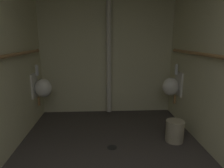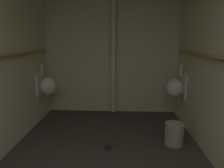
{
  "view_description": "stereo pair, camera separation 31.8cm",
  "coord_description": "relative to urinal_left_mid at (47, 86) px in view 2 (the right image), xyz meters",
  "views": [
    {
      "loc": [
        -0.12,
        -0.22,
        1.52
      ],
      "look_at": [
        0.05,
        2.88,
        0.82
      ],
      "focal_mm": 31.67,
      "sensor_mm": 36.0,
      "label": 1
    },
    {
      "loc": [
        0.2,
        -0.22,
        1.52
      ],
      "look_at": [
        0.05,
        2.88,
        0.82
      ],
      "focal_mm": 31.67,
      "sensor_mm": 36.0,
      "label": 2
    }
  ],
  "objects": [
    {
      "name": "wall_back",
      "position": [
        1.19,
        0.54,
        0.66
      ],
      "size": [
        2.8,
        0.06,
        2.65
      ],
      "primitive_type": "cube",
      "color": "beige",
      "rests_on": "ground"
    },
    {
      "name": "urinal_left_mid",
      "position": [
        0.0,
        0.0,
        0.0
      ],
      "size": [
        0.32,
        0.3,
        0.76
      ],
      "color": "silver"
    },
    {
      "name": "urinal_right_mid",
      "position": [
        2.39,
        -0.02,
        0.0
      ],
      "size": [
        0.32,
        0.3,
        0.76
      ],
      "color": "silver"
    },
    {
      "name": "supply_pipe_right",
      "position": [
        2.47,
        -1.4,
        0.65
      ],
      "size": [
        0.06,
        3.23,
        0.06
      ],
      "color": "#9E7042"
    },
    {
      "name": "standpipe_back_wall",
      "position": [
        1.23,
        0.43,
        0.66
      ],
      "size": [
        0.1,
        0.1,
        2.6
      ],
      "primitive_type": "cylinder",
      "color": "beige",
      "rests_on": "ground"
    },
    {
      "name": "floor_drain",
      "position": [
        1.22,
        -0.98,
        -0.67
      ],
      "size": [
        0.14,
        0.14,
        0.01
      ],
      "primitive_type": "cylinder",
      "color": "black",
      "rests_on": "ground"
    },
    {
      "name": "waste_bin",
      "position": [
        2.18,
        -0.83,
        -0.51
      ],
      "size": [
        0.27,
        0.27,
        0.33
      ],
      "primitive_type": "cylinder",
      "color": "#9E937A",
      "rests_on": "ground"
    }
  ]
}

